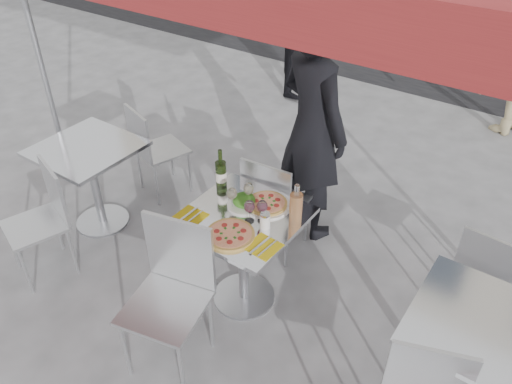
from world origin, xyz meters
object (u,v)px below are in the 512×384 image
Objects in this scene: woman_diner at (312,128)px; napkin_left at (190,216)px; main_table at (243,241)px; pedestrian_a at (308,31)px; sugar_shaker at (265,220)px; wineglass_red_b at (262,207)px; chair_far at (272,200)px; chair_near at (172,285)px; side_table_left at (91,170)px; wine_bottle at (221,173)px; pizza_far at (267,204)px; carafe at (296,208)px; side_chair_lnear at (44,212)px; pizza_near at (230,234)px; wineglass_white_b at (249,189)px; wineglass_red_a at (249,207)px; side_chair_rfar at (488,272)px; napkin_right at (263,246)px; salad_plate at (244,201)px; side_table_right at (476,351)px; side_chair_lfar at (152,145)px; wineglass_white_a at (232,194)px.

napkin_left is at bearing 101.48° from woman_diner.
pedestrian_a is at bearing 113.45° from main_table.
sugar_shaker is 0.68× the size of wineglass_red_b.
chair_near is (0.01, -1.09, 0.05)m from chair_far.
side_table_left is at bearing 55.82° from woman_diner.
pizza_far is at bearing 0.44° from wine_bottle.
carafe is (0.40, 0.71, 0.29)m from chair_near.
pedestrian_a reaches higher than side_chair_lnear.
pizza_near is 1.91× the size of wineglass_white_b.
wineglass_red_b is at bearing 39.23° from side_chair_lnear.
chair_near is 3.30× the size of wine_bottle.
wine_bottle reaches higher than chair_far.
woman_diner is 1.01m from wineglass_red_a.
chair_near reaches higher than main_table.
side_table_left is at bearing 17.77° from side_chair_rfar.
napkin_left and napkin_right have the same top height.
pizza_near is at bearing -92.77° from pizza_far.
side_chair_rfar is at bearing 41.24° from napkin_right.
sugar_shaker is 0.68× the size of wineglass_white_b.
chair_far reaches higher than side_table_left.
salad_plate is (0.05, -0.41, 0.26)m from chair_far.
napkin_right is (0.54, 0.03, 0.00)m from napkin_left.
salad_plate is (-1.56, 0.09, 0.25)m from side_table_right.
wineglass_red_a is at bearing -41.88° from salad_plate.
wineglass_white_b is at bearing 5.34° from side_table_left.
napkin_left is 0.54m from napkin_right.
wineglass_red_a is (0.06, -0.01, 0.32)m from main_table.
sugar_shaker is (0.23, -0.10, 0.02)m from salad_plate.
side_table_left is 3.41× the size of salad_plate.
pedestrian_a is at bearing 113.22° from salad_plate.
wineglass_white_b is (0.06, -0.37, 0.34)m from chair_far.
chair_far is 1.31m from side_chair_lfar.
pizza_near is (-1.45, -0.19, 0.22)m from side_table_right.
pedestrian_a is 7.04× the size of salad_plate.
chair_near is at bearing -126.17° from napkin_right.
pizza_far is at bearing -177.18° from side_chair_lfar.
carafe is 0.43m from wineglass_white_a.
side_chair_lfar is at bearing 157.44° from main_table.
pizza_near is (0.11, -1.18, -0.16)m from woman_diner.
side_table_left is 0.85× the size of chair_far.
chair_far is at bearing 102.42° from pizza_near.
pedestrian_a is 7.74× the size of napkin_left.
side_chair_lfar is 1.63m from wineglass_red_a.
wineglass_white_b is (-0.22, 0.14, 0.06)m from sugar_shaker.
napkin_right is (0.33, -0.26, -0.03)m from salad_plate.
pizza_far is 1.92× the size of wineglass_red_b.
side_chair_rfar is 1.43m from sugar_shaker.
salad_plate is at bearing 111.92° from woman_diner.
sugar_shaker is at bearing -23.73° from salad_plate.
pizza_near is at bearing -75.62° from main_table.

